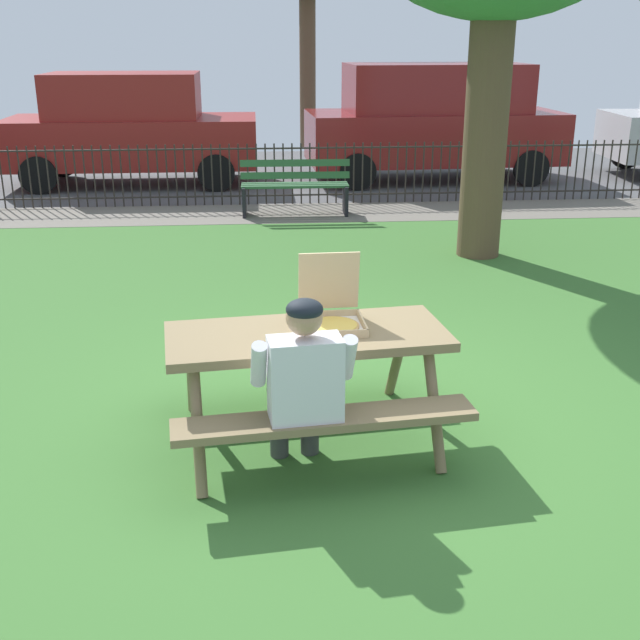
# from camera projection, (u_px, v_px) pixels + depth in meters

# --- Properties ---
(ground) EXTENTS (28.00, 11.55, 0.02)m
(ground) POSITION_uv_depth(u_px,v_px,m) (330.00, 329.00, 7.43)
(ground) COLOR #3E7230
(cobblestone_walkway) EXTENTS (28.00, 1.40, 0.01)m
(cobblestone_walkway) POSITION_uv_depth(u_px,v_px,m) (299.00, 213.00, 12.19)
(cobblestone_walkway) COLOR slate
(street_asphalt) EXTENTS (28.00, 6.13, 0.01)m
(street_asphalt) POSITION_uv_depth(u_px,v_px,m) (289.00, 173.00, 15.73)
(street_asphalt) COLOR #515154
(picnic_table_foreground) EXTENTS (1.95, 1.67, 0.79)m
(picnic_table_foreground) POSITION_uv_depth(u_px,v_px,m) (307.00, 357.00, 5.19)
(picnic_table_foreground) COLOR olive
(picnic_table_foreground) RESTS_ON ground
(pizza_box_open) EXTENTS (0.42, 0.47, 0.46)m
(pizza_box_open) POSITION_uv_depth(u_px,v_px,m) (332.00, 312.00, 5.23)
(pizza_box_open) COLOR #CEB182
(pizza_box_open) RESTS_ON picnic_table_foreground
(adult_at_table) EXTENTS (0.63, 0.62, 1.19)m
(adult_at_table) POSITION_uv_depth(u_px,v_px,m) (302.00, 381.00, 4.69)
(adult_at_table) COLOR #3C3C3C
(adult_at_table) RESTS_ON ground
(iron_fence_streetside) EXTENTS (23.59, 0.03, 0.96)m
(iron_fence_streetside) POSITION_uv_depth(u_px,v_px,m) (297.00, 173.00, 12.68)
(iron_fence_streetside) COLOR #2D2823
(iron_fence_streetside) RESTS_ON ground
(park_bench_center) EXTENTS (1.61, 0.49, 0.85)m
(park_bench_center) POSITION_uv_depth(u_px,v_px,m) (295.00, 188.00, 11.91)
(park_bench_center) COLOR #2D5A35
(park_bench_center) RESTS_ON ground
(parked_car_left) EXTENTS (4.41, 1.92, 1.94)m
(parked_car_left) POSITION_uv_depth(u_px,v_px,m) (130.00, 127.00, 14.23)
(parked_car_left) COLOR maroon
(parked_car_left) RESTS_ON ground
(parked_car_center) EXTENTS (4.68, 2.12, 2.08)m
(parked_car_center) POSITION_uv_depth(u_px,v_px,m) (435.00, 120.00, 14.62)
(parked_car_center) COLOR maroon
(parked_car_center) RESTS_ON ground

